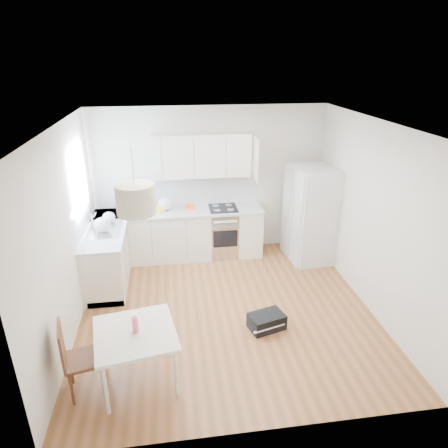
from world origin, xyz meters
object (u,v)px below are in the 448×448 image
(dining_table, at_px, (135,337))
(gym_bag, at_px, (267,321))
(refrigerator, at_px, (312,215))
(dining_chair, at_px, (84,357))

(dining_table, height_order, gym_bag, dining_table)
(refrigerator, xyz_separation_m, dining_chair, (-3.51, -2.72, -0.40))
(dining_table, bearing_deg, refrigerator, 32.30)
(dining_chair, bearing_deg, refrigerator, 24.77)
(refrigerator, relative_size, dining_chair, 1.88)
(refrigerator, relative_size, gym_bag, 3.63)
(dining_table, relative_size, gym_bag, 2.13)
(gym_bag, bearing_deg, dining_table, -172.56)
(dining_table, bearing_deg, dining_chair, 176.14)
(refrigerator, bearing_deg, dining_chair, -147.55)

